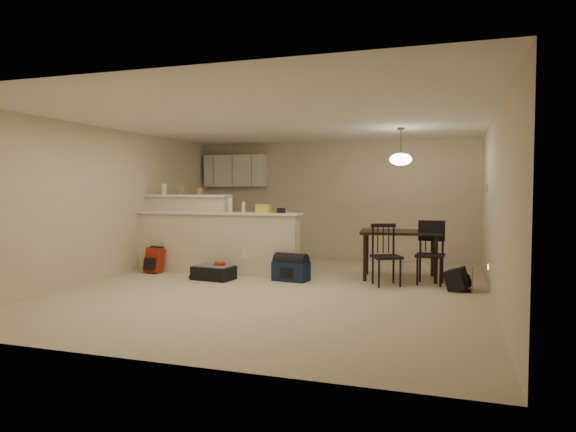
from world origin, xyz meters
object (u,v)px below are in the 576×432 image
at_px(dining_chair_far, 430,253).
at_px(dining_table, 400,237).
at_px(navy_duffel, 291,271).
at_px(black_daypack, 457,280).
at_px(red_backpack, 154,260).
at_px(pendant_lamp, 401,159).
at_px(dining_chair_near, 386,255).
at_px(suitcase, 214,273).

bearing_deg(dining_chair_far, dining_table, 147.28).
height_order(navy_duffel, black_daypack, black_daypack).
distance_m(red_backpack, navy_duffel, 2.56).
height_order(pendant_lamp, black_daypack, pendant_lamp).
bearing_deg(pendant_lamp, dining_chair_near, -100.84).
relative_size(dining_chair_far, navy_duffel, 1.71).
bearing_deg(navy_duffel, dining_chair_far, 17.89).
bearing_deg(navy_duffel, dining_chair_near, 10.44).
height_order(dining_chair_far, black_daypack, dining_chair_far).
xyz_separation_m(pendant_lamp, black_daypack, (0.91, -0.74, -1.83)).
bearing_deg(navy_duffel, red_backpack, -171.86).
bearing_deg(red_backpack, dining_table, 18.46).
xyz_separation_m(dining_chair_far, suitcase, (-3.41, -0.66, -0.38)).
xyz_separation_m(pendant_lamp, dining_chair_far, (0.51, -0.37, -1.50)).
height_order(dining_table, pendant_lamp, pendant_lamp).
bearing_deg(black_daypack, navy_duffel, 104.16).
bearing_deg(red_backpack, pendant_lamp, 18.46).
distance_m(pendant_lamp, dining_chair_far, 1.63).
bearing_deg(red_backpack, black_daypack, 8.50).
distance_m(dining_chair_near, red_backpack, 4.10).
bearing_deg(dining_chair_far, navy_duffel, -166.90).
distance_m(dining_chair_far, suitcase, 3.50).
bearing_deg(navy_duffel, dining_table, 32.22).
xyz_separation_m(red_backpack, black_daypack, (5.12, 0.00, -0.06)).
relative_size(dining_chair_far, suitcase, 1.50).
xyz_separation_m(dining_chair_near, dining_chair_far, (0.64, 0.31, 0.01)).
height_order(dining_table, black_daypack, dining_table).
distance_m(pendant_lamp, black_daypack, 2.17).
distance_m(pendant_lamp, navy_duffel, 2.58).
relative_size(dining_chair_near, suitcase, 1.47).
bearing_deg(dining_chair_far, suitcase, -165.68).
height_order(dining_chair_near, dining_chair_far, dining_chair_far).
xyz_separation_m(pendant_lamp, suitcase, (-2.91, -1.03, -1.88)).
relative_size(dining_table, red_backpack, 3.10).
bearing_deg(black_daypack, dining_table, 64.92).
bearing_deg(black_daypack, pendant_lamp, 64.92).
xyz_separation_m(dining_chair_near, navy_duffel, (-1.53, -0.06, -0.32)).
distance_m(dining_table, black_daypack, 1.29).
bearing_deg(dining_chair_far, black_daypack, -39.53).
height_order(dining_chair_near, suitcase, dining_chair_near).
bearing_deg(pendant_lamp, suitcase, -160.48).
bearing_deg(dining_chair_near, black_daypack, -28.96).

